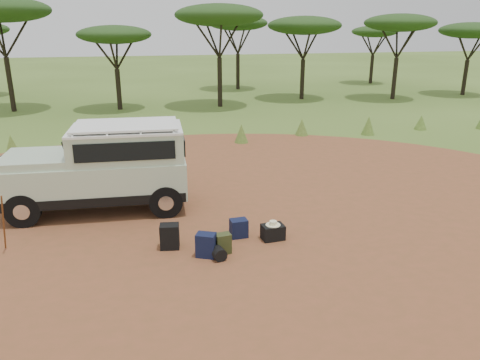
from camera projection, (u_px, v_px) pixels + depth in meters
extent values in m
plane|color=#4B6724|center=(206.00, 228.00, 11.55)|extent=(140.00, 140.00, 0.00)
cylinder|color=brown|center=(206.00, 228.00, 11.54)|extent=(23.00, 23.00, 0.01)
cone|color=#4B6724|center=(12.00, 146.00, 17.69)|extent=(0.60, 0.60, 0.85)
cone|color=#4B6724|center=(95.00, 138.00, 19.23)|extent=(0.60, 0.60, 0.70)
cone|color=#4B6724|center=(169.00, 134.00, 19.51)|extent=(0.60, 0.60, 0.90)
cone|color=#4B6724|center=(241.00, 133.00, 19.84)|extent=(0.60, 0.60, 0.80)
cone|color=#4B6724|center=(302.00, 127.00, 21.18)|extent=(0.60, 0.60, 0.75)
cone|color=#4B6724|center=(368.00, 125.00, 21.29)|extent=(0.60, 0.60, 0.85)
cone|color=#4B6724|center=(421.00, 122.00, 22.37)|extent=(0.60, 0.60, 0.70)
cylinder|color=black|center=(10.00, 85.00, 26.74)|extent=(0.28, 0.28, 3.06)
cylinder|color=black|center=(119.00, 90.00, 27.49)|extent=(0.28, 0.28, 2.34)
ellipsoid|color=#173714|center=(114.00, 35.00, 26.51)|extent=(4.20, 4.20, 1.05)
cylinder|color=black|center=(220.00, 82.00, 28.40)|extent=(0.28, 0.28, 2.93)
ellipsoid|color=#173714|center=(219.00, 15.00, 27.18)|extent=(5.20, 5.20, 1.30)
cylinder|color=black|center=(302.00, 79.00, 31.38)|extent=(0.28, 0.28, 2.61)
ellipsoid|color=#173714|center=(305.00, 25.00, 30.29)|extent=(4.80, 4.80, 1.20)
cylinder|color=black|center=(394.00, 79.00, 31.35)|extent=(0.28, 0.28, 2.70)
ellipsoid|color=#173714|center=(400.00, 23.00, 30.23)|extent=(4.60, 4.60, 1.15)
cylinder|color=black|center=(465.00, 78.00, 33.31)|extent=(0.28, 0.28, 2.43)
ellipsoid|color=#173714|center=(472.00, 30.00, 32.30)|extent=(4.40, 4.40, 1.10)
cylinder|color=black|center=(238.00, 72.00, 36.21)|extent=(0.28, 0.28, 2.70)
ellipsoid|color=#173714|center=(238.00, 23.00, 35.08)|extent=(4.50, 4.50, 1.12)
cylinder|color=black|center=(371.00, 69.00, 39.92)|extent=(0.28, 0.28, 2.34)
ellipsoid|color=#173714|center=(375.00, 31.00, 38.95)|extent=(3.80, 3.80, 0.95)
cube|color=beige|center=(98.00, 177.00, 12.44)|extent=(4.74, 2.20, 0.98)
cube|color=black|center=(99.00, 190.00, 12.55)|extent=(4.65, 2.24, 0.25)
cube|color=beige|center=(127.00, 144.00, 12.30)|extent=(2.98, 2.01, 0.77)
cube|color=white|center=(126.00, 129.00, 12.17)|extent=(2.98, 2.05, 0.06)
cube|color=white|center=(126.00, 125.00, 12.14)|extent=(2.75, 1.92, 0.05)
cube|color=beige|center=(37.00, 159.00, 12.01)|extent=(1.82, 1.90, 0.21)
cube|color=black|center=(71.00, 145.00, 12.05)|extent=(0.28, 1.57, 0.54)
cube|color=black|center=(125.00, 152.00, 11.42)|extent=(2.43, 0.20, 0.46)
cube|color=black|center=(129.00, 135.00, 13.16)|extent=(2.43, 0.20, 0.46)
cube|color=black|center=(183.00, 142.00, 12.54)|extent=(0.15, 1.52, 0.42)
cube|color=black|center=(5.00, 193.00, 12.14)|extent=(0.27, 1.87, 0.35)
cube|color=white|center=(1.00, 189.00, 12.09)|extent=(0.07, 0.43, 0.12)
cylinder|color=black|center=(80.00, 141.00, 12.94)|extent=(0.09, 0.09, 0.85)
cylinder|color=black|center=(23.00, 210.00, 11.53)|extent=(0.88, 0.34, 0.86)
cylinder|color=black|center=(38.00, 188.00, 13.08)|extent=(0.88, 0.34, 0.86)
cylinder|color=black|center=(166.00, 201.00, 12.11)|extent=(0.88, 0.34, 0.86)
cylinder|color=black|center=(164.00, 181.00, 13.65)|extent=(0.88, 0.34, 0.86)
cylinder|color=brown|center=(4.00, 223.00, 10.11)|extent=(0.26, 0.49, 1.40)
cube|color=black|center=(170.00, 237.00, 10.43)|extent=(0.46, 0.37, 0.57)
cube|color=#121839|center=(206.00, 245.00, 10.07)|extent=(0.49, 0.44, 0.53)
cube|color=#313B1B|center=(223.00, 244.00, 10.22)|extent=(0.36, 0.28, 0.46)
cube|color=#121839|center=(239.00, 228.00, 11.01)|extent=(0.41, 0.31, 0.45)
cube|color=black|center=(273.00, 232.00, 10.90)|extent=(0.53, 0.40, 0.36)
cylinder|color=black|center=(219.00, 254.00, 9.96)|extent=(0.34, 0.34, 0.29)
cylinder|color=#F5ECB7|center=(273.00, 225.00, 10.84)|extent=(0.34, 0.34, 0.01)
cylinder|color=#F5ECB7|center=(273.00, 223.00, 10.83)|extent=(0.17, 0.17, 0.09)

